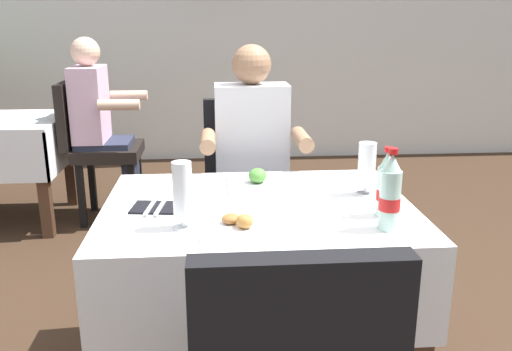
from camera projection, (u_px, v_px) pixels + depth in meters
main_dining_table at (258, 247)px, 2.02m from camera, size 1.12×0.85×0.73m
chair_far_diner_seat at (245, 183)px, 2.80m from camera, size 0.44×0.50×0.97m
seated_diner_far at (253, 159)px, 2.65m from camera, size 0.50×0.46×1.26m
plate_near_camera at (240, 224)px, 1.75m from camera, size 0.26×0.26×0.06m
plate_far_diner at (257, 180)px, 2.18m from camera, size 0.24×0.24×0.07m
beer_glass_left at (367, 167)px, 2.05m from camera, size 0.07×0.07×0.20m
beer_glass_middle at (183, 196)px, 1.71m from camera, size 0.07×0.07×0.22m
cola_bottle_primary at (386, 186)px, 1.83m from camera, size 0.06×0.06×0.24m
cola_bottle_secondary at (390, 195)px, 1.70m from camera, size 0.07×0.07×0.27m
napkin_cutlery_set at (156, 207)px, 1.92m from camera, size 0.18×0.19×0.01m
background_chair_right at (94, 142)px, 3.71m from camera, size 0.50×0.44×0.97m
background_patron at (100, 120)px, 3.67m from camera, size 0.46×0.50×1.26m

